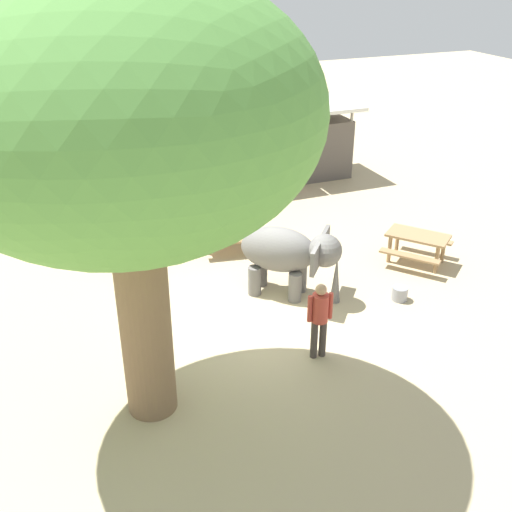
{
  "coord_description": "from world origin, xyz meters",
  "views": [
    {
      "loc": [
        -4.38,
        -10.22,
        7.21
      ],
      "look_at": [
        0.36,
        1.54,
        0.8
      ],
      "focal_mm": 42.83,
      "sensor_mm": 36.0,
      "label": 1
    }
  ],
  "objects_px": {
    "market_stall_green": "(171,160)",
    "market_stall_white": "(316,143)",
    "market_stall_red": "(246,151)",
    "person_handler": "(320,315)",
    "shade_tree_main": "(125,119)",
    "feed_bucket": "(400,293)",
    "market_stall_orange": "(88,170)",
    "picnic_table_near": "(226,227)",
    "wooden_bench": "(136,247)",
    "picnic_table_far": "(417,241)",
    "elephant": "(289,254)"
  },
  "relations": [
    {
      "from": "shade_tree_main",
      "to": "feed_bucket",
      "type": "height_order",
      "value": "shade_tree_main"
    },
    {
      "from": "person_handler",
      "to": "feed_bucket",
      "type": "relative_size",
      "value": 4.5
    },
    {
      "from": "market_stall_orange",
      "to": "feed_bucket",
      "type": "height_order",
      "value": "market_stall_orange"
    },
    {
      "from": "market_stall_white",
      "to": "feed_bucket",
      "type": "distance_m",
      "value": 8.88
    },
    {
      "from": "person_handler",
      "to": "market_stall_green",
      "type": "height_order",
      "value": "market_stall_green"
    },
    {
      "from": "market_stall_orange",
      "to": "picnic_table_far",
      "type": "bearing_deg",
      "value": -45.14
    },
    {
      "from": "market_stall_orange",
      "to": "market_stall_green",
      "type": "bearing_deg",
      "value": 0.0
    },
    {
      "from": "picnic_table_near",
      "to": "person_handler",
      "type": "bearing_deg",
      "value": 100.09
    },
    {
      "from": "market_stall_orange",
      "to": "market_stall_white",
      "type": "distance_m",
      "value": 7.8
    },
    {
      "from": "picnic_table_near",
      "to": "feed_bucket",
      "type": "xyz_separation_m",
      "value": [
        2.75,
        -4.11,
        -0.43
      ]
    },
    {
      "from": "market_stall_green",
      "to": "market_stall_red",
      "type": "bearing_deg",
      "value": 0.0
    },
    {
      "from": "picnic_table_near",
      "to": "market_stall_orange",
      "type": "height_order",
      "value": "market_stall_orange"
    },
    {
      "from": "person_handler",
      "to": "feed_bucket",
      "type": "xyz_separation_m",
      "value": [
        2.73,
        1.24,
        -0.79
      ]
    },
    {
      "from": "shade_tree_main",
      "to": "picnic_table_near",
      "type": "xyz_separation_m",
      "value": [
        3.34,
        5.58,
        -4.5
      ]
    },
    {
      "from": "market_stall_green",
      "to": "person_handler",
      "type": "bearing_deg",
      "value": -88.1
    },
    {
      "from": "person_handler",
      "to": "market_stall_white",
      "type": "relative_size",
      "value": 0.64
    },
    {
      "from": "person_handler",
      "to": "shade_tree_main",
      "type": "relative_size",
      "value": 0.23
    },
    {
      "from": "person_handler",
      "to": "market_stall_white",
      "type": "distance_m",
      "value": 10.95
    },
    {
      "from": "person_handler",
      "to": "market_stall_orange",
      "type": "relative_size",
      "value": 0.64
    },
    {
      "from": "market_stall_green",
      "to": "market_stall_white",
      "type": "height_order",
      "value": "same"
    },
    {
      "from": "person_handler",
      "to": "market_stall_green",
      "type": "xyz_separation_m",
      "value": [
        -0.32,
        9.8,
        0.19
      ]
    },
    {
      "from": "shade_tree_main",
      "to": "picnic_table_near",
      "type": "distance_m",
      "value": 7.91
    },
    {
      "from": "person_handler",
      "to": "market_stall_orange",
      "type": "distance_m",
      "value": 10.23
    },
    {
      "from": "market_stall_white",
      "to": "picnic_table_far",
      "type": "bearing_deg",
      "value": -95.71
    },
    {
      "from": "market_stall_red",
      "to": "market_stall_white",
      "type": "bearing_deg",
      "value": 0.0
    },
    {
      "from": "shade_tree_main",
      "to": "market_stall_green",
      "type": "height_order",
      "value": "shade_tree_main"
    },
    {
      "from": "elephant",
      "to": "market_stall_green",
      "type": "xyz_separation_m",
      "value": [
        -0.78,
        7.36,
        0.09
      ]
    },
    {
      "from": "wooden_bench",
      "to": "market_stall_green",
      "type": "height_order",
      "value": "market_stall_green"
    },
    {
      "from": "picnic_table_near",
      "to": "picnic_table_far",
      "type": "relative_size",
      "value": 0.83
    },
    {
      "from": "wooden_bench",
      "to": "market_stall_white",
      "type": "distance_m",
      "value": 8.67
    },
    {
      "from": "picnic_table_far",
      "to": "market_stall_green",
      "type": "xyz_separation_m",
      "value": [
        -4.49,
        7.12,
        0.55
      ]
    },
    {
      "from": "elephant",
      "to": "market_stall_green",
      "type": "relative_size",
      "value": 0.89
    },
    {
      "from": "feed_bucket",
      "to": "picnic_table_far",
      "type": "bearing_deg",
      "value": 45.06
    },
    {
      "from": "person_handler",
      "to": "picnic_table_near",
      "type": "distance_m",
      "value": 5.36
    },
    {
      "from": "market_stall_orange",
      "to": "market_stall_red",
      "type": "xyz_separation_m",
      "value": [
        5.2,
        0.0,
        0.0
      ]
    },
    {
      "from": "market_stall_red",
      "to": "market_stall_green",
      "type": "bearing_deg",
      "value": 180.0
    },
    {
      "from": "market_stall_red",
      "to": "elephant",
      "type": "bearing_deg",
      "value": -103.86
    },
    {
      "from": "elephant",
      "to": "feed_bucket",
      "type": "height_order",
      "value": "elephant"
    },
    {
      "from": "elephant",
      "to": "picnic_table_near",
      "type": "height_order",
      "value": "elephant"
    },
    {
      "from": "elephant",
      "to": "market_stall_orange",
      "type": "bearing_deg",
      "value": 154.6
    },
    {
      "from": "market_stall_green",
      "to": "market_stall_white",
      "type": "xyz_separation_m",
      "value": [
        5.2,
        0.0,
        0.0
      ]
    },
    {
      "from": "picnic_table_near",
      "to": "picnic_table_far",
      "type": "xyz_separation_m",
      "value": [
        4.18,
        -2.67,
        0.0
      ]
    },
    {
      "from": "wooden_bench",
      "to": "picnic_table_far",
      "type": "distance_m",
      "value": 7.11
    },
    {
      "from": "wooden_bench",
      "to": "picnic_table_far",
      "type": "bearing_deg",
      "value": 157.68
    },
    {
      "from": "shade_tree_main",
      "to": "market_stall_white",
      "type": "xyz_separation_m",
      "value": [
        8.24,
        10.04,
        -3.95
      ]
    },
    {
      "from": "market_stall_orange",
      "to": "market_stall_white",
      "type": "xyz_separation_m",
      "value": [
        7.8,
        0.0,
        0.0
      ]
    },
    {
      "from": "person_handler",
      "to": "market_stall_orange",
      "type": "bearing_deg",
      "value": 22.55
    },
    {
      "from": "picnic_table_near",
      "to": "market_stall_red",
      "type": "distance_m",
      "value": 5.04
    },
    {
      "from": "market_stall_green",
      "to": "feed_bucket",
      "type": "xyz_separation_m",
      "value": [
        3.05,
        -8.56,
        -0.98
      ]
    },
    {
      "from": "shade_tree_main",
      "to": "feed_bucket",
      "type": "bearing_deg",
      "value": 13.6
    }
  ]
}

